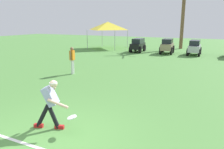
{
  "coord_description": "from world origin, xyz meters",
  "views": [
    {
      "loc": [
        3.62,
        -3.81,
        2.92
      ],
      "look_at": [
        -0.16,
        3.76,
        0.9
      ],
      "focal_mm": 35.0,
      "sensor_mm": 36.0,
      "label": 1
    }
  ],
  "objects": [
    {
      "name": "event_tent",
      "position": [
        -8.23,
        18.85,
        2.55
      ],
      "size": [
        3.63,
        3.63,
        3.01
      ],
      "color": "#B2B5BA",
      "rests_on": "ground_plane"
    },
    {
      "name": "parked_car_slot_b",
      "position": [
        -1.02,
        17.37,
        0.74
      ],
      "size": [
        1.35,
        2.43,
        1.4
      ],
      "color": "#998466",
      "rests_on": "ground_plane"
    },
    {
      "name": "frisbee_thrower",
      "position": [
        -0.43,
        0.51,
        0.8
      ],
      "size": [
        1.14,
        0.48,
        1.41
      ],
      "color": "black",
      "rests_on": "ground_plane"
    },
    {
      "name": "parked_car_slot_c",
      "position": [
        1.44,
        17.54,
        0.72
      ],
      "size": [
        1.21,
        2.43,
        1.34
      ],
      "color": "#B7BABF",
      "rests_on": "ground_plane"
    },
    {
      "name": "parked_car_slot_a",
      "position": [
        -3.98,
        17.31,
        0.72
      ],
      "size": [
        1.27,
        2.45,
        1.34
      ],
      "color": "black",
      "rests_on": "ground_plane"
    },
    {
      "name": "field_line_paint",
      "position": [
        0.0,
        -0.43,
        0.0
      ],
      "size": [
        19.2,
        0.3,
        0.01
      ],
      "primitive_type": "cube",
      "rotation": [
        0.0,
        0.0,
        0.01
      ],
      "color": "white",
      "rests_on": "ground_plane"
    },
    {
      "name": "teammate_midfield",
      "position": [
        -3.97,
        6.27,
        0.94
      ],
      "size": [
        0.28,
        0.49,
        1.56
      ],
      "color": "silver",
      "rests_on": "ground_plane"
    },
    {
      "name": "palm_tree_far_left",
      "position": [
        -0.53,
        22.11,
        4.01
      ],
      "size": [
        2.98,
        3.4,
        7.15
      ],
      "color": "brown",
      "rests_on": "ground_plane"
    },
    {
      "name": "ground_plane",
      "position": [
        0.0,
        0.0,
        0.0
      ],
      "size": [
        80.0,
        80.0,
        0.0
      ],
      "primitive_type": "plane",
      "color": "#50893F"
    },
    {
      "name": "frisbee_in_flight",
      "position": [
        0.26,
        0.53,
        0.46
      ],
      "size": [
        0.36,
        0.36,
        0.09
      ],
      "color": "white"
    }
  ]
}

